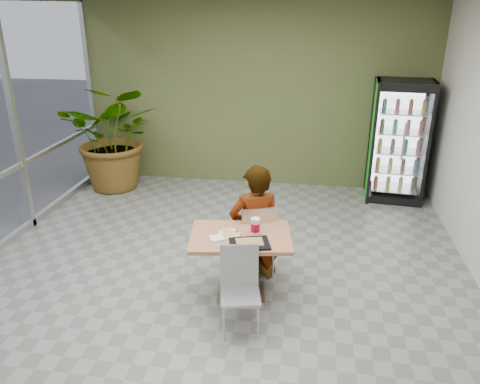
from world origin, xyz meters
name	(u,v)px	position (x,y,z in m)	size (l,w,h in m)	color
ground	(216,286)	(0.00, 0.00, 0.00)	(7.00, 7.00, 0.00)	gray
room_envelope	(213,154)	(0.00, 0.00, 1.60)	(6.00, 7.00, 3.20)	silver
dining_table	(241,253)	(0.31, -0.13, 0.54)	(1.16, 0.89, 0.75)	tan
chair_far	(257,235)	(0.44, 0.31, 0.54)	(0.52, 0.53, 0.92)	#B3B6B8
chair_near	(240,281)	(0.38, -0.64, 0.50)	(0.45, 0.46, 0.86)	#B3B6B8
seated_woman	(255,233)	(0.41, 0.35, 0.54)	(0.62, 0.40, 1.68)	black
pizza_plate	(229,233)	(0.18, -0.13, 0.77)	(0.34, 0.31, 0.03)	white
soda_cup	(255,226)	(0.46, -0.07, 0.84)	(0.10, 0.10, 0.18)	white
napkin_stack	(217,238)	(0.07, -0.26, 0.76)	(0.14, 0.14, 0.02)	white
cafeteria_tray	(250,244)	(0.43, -0.33, 0.76)	(0.40, 0.29, 0.02)	black
beverage_fridge	(399,142)	(2.40, 3.09, 0.98)	(0.95, 0.76, 1.95)	black
potted_plant	(116,137)	(-2.33, 2.87, 0.92)	(1.66, 1.43, 1.84)	#295E25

